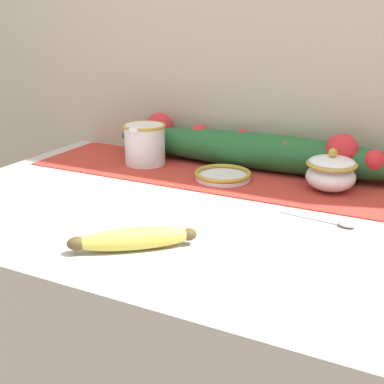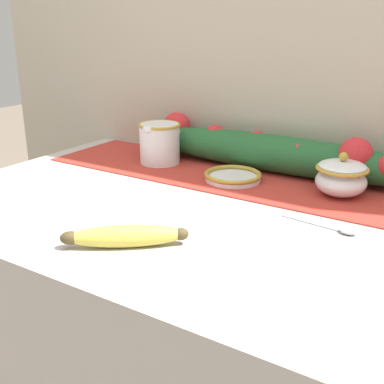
{
  "view_description": "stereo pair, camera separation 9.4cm",
  "coord_description": "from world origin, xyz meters",
  "px_view_note": "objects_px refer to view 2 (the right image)",
  "views": [
    {
      "loc": [
        0.36,
        -0.84,
        1.27
      ],
      "look_at": [
        -0.03,
        -0.04,
        0.96
      ],
      "focal_mm": 45.0,
      "sensor_mm": 36.0,
      "label": 1
    },
    {
      "loc": [
        0.45,
        -0.8,
        1.27
      ],
      "look_at": [
        -0.03,
        -0.04,
        0.96
      ],
      "focal_mm": 45.0,
      "sensor_mm": 36.0,
      "label": 2
    }
  ],
  "objects_px": {
    "banana": "(125,236)",
    "spoon": "(341,230)",
    "small_dish": "(233,176)",
    "sugar_bowl": "(341,177)",
    "cream_pitcher": "(160,142)"
  },
  "relations": [
    {
      "from": "sugar_bowl",
      "to": "small_dish",
      "type": "bearing_deg",
      "value": -172.72
    },
    {
      "from": "cream_pitcher",
      "to": "sugar_bowl",
      "type": "relative_size",
      "value": 1.17
    },
    {
      "from": "banana",
      "to": "spoon",
      "type": "distance_m",
      "value": 0.4
    },
    {
      "from": "sugar_bowl",
      "to": "banana",
      "type": "distance_m",
      "value": 0.51
    },
    {
      "from": "sugar_bowl",
      "to": "spoon",
      "type": "height_order",
      "value": "sugar_bowl"
    },
    {
      "from": "banana",
      "to": "small_dish",
      "type": "bearing_deg",
      "value": 91.1
    },
    {
      "from": "sugar_bowl",
      "to": "small_dish",
      "type": "relative_size",
      "value": 0.82
    },
    {
      "from": "spoon",
      "to": "small_dish",
      "type": "bearing_deg",
      "value": 159.9
    },
    {
      "from": "cream_pitcher",
      "to": "sugar_bowl",
      "type": "xyz_separation_m",
      "value": [
        0.49,
        -0.0,
        -0.02
      ]
    },
    {
      "from": "small_dish",
      "to": "spoon",
      "type": "bearing_deg",
      "value": -27.01
    },
    {
      "from": "cream_pitcher",
      "to": "small_dish",
      "type": "bearing_deg",
      "value": -7.85
    },
    {
      "from": "sugar_bowl",
      "to": "spoon",
      "type": "distance_m",
      "value": 0.2
    },
    {
      "from": "cream_pitcher",
      "to": "sugar_bowl",
      "type": "height_order",
      "value": "cream_pitcher"
    },
    {
      "from": "sugar_bowl",
      "to": "banana",
      "type": "xyz_separation_m",
      "value": [
        -0.24,
        -0.45,
        -0.03
      ]
    },
    {
      "from": "small_dish",
      "to": "banana",
      "type": "distance_m",
      "value": 0.41
    }
  ]
}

